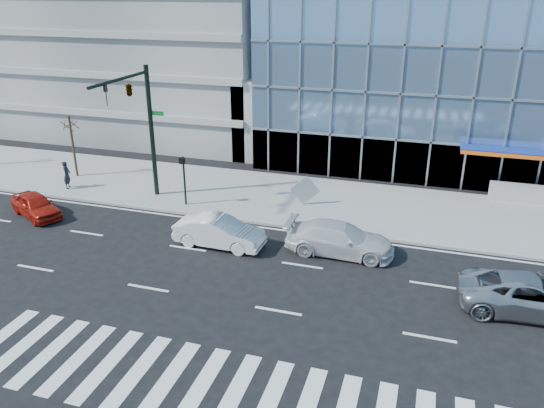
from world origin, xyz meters
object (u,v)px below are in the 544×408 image
at_px(street_tree_near, 70,124).
at_px(red_sedan, 36,205).
at_px(traffic_signal, 136,104).
at_px(ped_signal_post, 184,173).
at_px(silver_suv, 531,295).
at_px(tilted_panel, 305,190).
at_px(white_sedan, 219,232).
at_px(white_suv, 340,239).
at_px(pedestrian, 67,175).

height_order(street_tree_near, red_sedan, street_tree_near).
relative_size(traffic_signal, street_tree_near, 1.89).
height_order(traffic_signal, ped_signal_post, traffic_signal).
xyz_separation_m(traffic_signal, silver_suv, (20.77, -5.57, -5.38)).
bearing_deg(silver_suv, ped_signal_post, 68.20).
height_order(ped_signal_post, tilted_panel, ped_signal_post).
bearing_deg(white_sedan, white_suv, -78.73).
bearing_deg(white_sedan, silver_suv, -95.37).
bearing_deg(white_suv, red_sedan, 91.89).
height_order(silver_suv, pedestrian, pedestrian).
bearing_deg(traffic_signal, street_tree_near, 157.29).
xyz_separation_m(pedestrian, tilted_panel, (15.37, 1.83, 0.01)).
bearing_deg(white_sedan, pedestrian, 72.07).
height_order(ped_signal_post, silver_suv, ped_signal_post).
xyz_separation_m(silver_suv, white_sedan, (-14.34, 1.80, -0.02)).
relative_size(ped_signal_post, silver_suv, 0.53).
xyz_separation_m(red_sedan, pedestrian, (-0.89, 4.10, 0.38)).
bearing_deg(tilted_panel, silver_suv, -56.49).
relative_size(traffic_signal, red_sedan, 2.03).
xyz_separation_m(traffic_signal, pedestrian, (-6.02, 0.69, -5.11)).
relative_size(silver_suv, white_sedan, 1.21).
height_order(traffic_signal, silver_suv, traffic_signal).
bearing_deg(pedestrian, red_sedan, 175.42).
bearing_deg(pedestrian, ped_signal_post, -108.97).
bearing_deg(pedestrian, white_sedan, -126.57).
relative_size(ped_signal_post, street_tree_near, 0.71).
relative_size(ped_signal_post, red_sedan, 0.76).
height_order(street_tree_near, white_sedan, street_tree_near).
bearing_deg(white_suv, pedestrian, 79.16).
bearing_deg(white_sedan, red_sedan, 90.01).
relative_size(ped_signal_post, white_sedan, 0.65).
relative_size(street_tree_near, red_sedan, 1.07).
height_order(ped_signal_post, white_suv, ped_signal_post).
distance_m(ped_signal_post, red_sedan, 8.64).
bearing_deg(silver_suv, white_sedan, 79.08).
height_order(pedestrian, tilted_panel, tilted_panel).
relative_size(ped_signal_post, pedestrian, 1.66).
bearing_deg(red_sedan, traffic_signal, -29.90).
bearing_deg(silver_suv, traffic_signal, 71.21).
distance_m(white_suv, tilted_panel, 6.13).
distance_m(ped_signal_post, white_suv, 10.51).
height_order(street_tree_near, silver_suv, street_tree_near).
bearing_deg(traffic_signal, white_sedan, -30.40).
distance_m(white_suv, red_sedan, 17.57).
bearing_deg(tilted_panel, street_tree_near, 157.37).
bearing_deg(tilted_panel, red_sedan, -178.88).
bearing_deg(red_sedan, silver_suv, -68.32).
relative_size(white_sedan, tilted_panel, 3.57).
height_order(white_suv, pedestrian, pedestrian).
distance_m(street_tree_near, pedestrian, 3.67).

